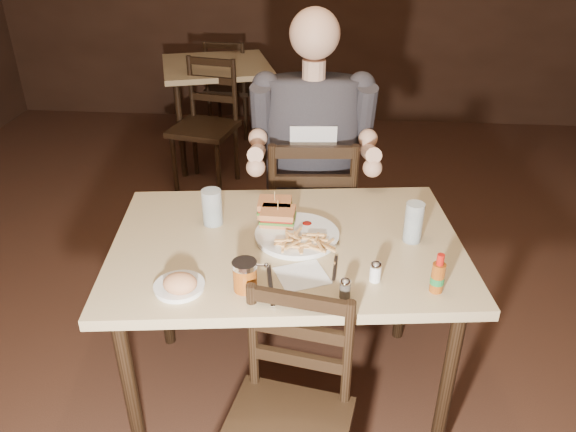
# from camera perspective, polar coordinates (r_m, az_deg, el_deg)

# --- Properties ---
(room_shell) EXTENTS (7.00, 7.00, 7.00)m
(room_shell) POSITION_cam_1_polar(r_m,az_deg,el_deg) (1.83, 1.00, 14.62)
(room_shell) COLOR black
(room_shell) RESTS_ON ground
(main_table) EXTENTS (1.37, 1.00, 0.77)m
(main_table) POSITION_cam_1_polar(r_m,az_deg,el_deg) (2.11, -0.12, -4.34)
(main_table) COLOR tan
(main_table) RESTS_ON ground
(bg_table) EXTENTS (1.00, 1.00, 0.77)m
(bg_table) POSITION_cam_1_polar(r_m,az_deg,el_deg) (4.52, -7.24, 14.00)
(bg_table) COLOR tan
(bg_table) RESTS_ON ground
(chair_far) EXTENTS (0.48, 0.52, 0.96)m
(chair_far) POSITION_cam_1_polar(r_m,az_deg,el_deg) (2.80, 2.30, -0.34)
(chair_far) COLOR black
(chair_far) RESTS_ON ground
(bg_chair_far) EXTENTS (0.42, 0.45, 0.85)m
(bg_chair_far) POSITION_cam_1_polar(r_m,az_deg,el_deg) (5.11, -5.83, 12.91)
(bg_chair_far) COLOR black
(bg_chair_far) RESTS_ON ground
(bg_chair_near) EXTENTS (0.51, 0.54, 0.91)m
(bg_chair_near) POSITION_cam_1_polar(r_m,az_deg,el_deg) (4.08, -8.56, 8.83)
(bg_chair_near) COLOR black
(bg_chair_near) RESTS_ON ground
(diner) EXTENTS (0.61, 0.49, 0.99)m
(diner) POSITION_cam_1_polar(r_m,az_deg,el_deg) (2.54, 2.56, 9.18)
(diner) COLOR #2C2C31
(diner) RESTS_ON chair_far
(dinner_plate) EXTENTS (0.34, 0.34, 0.02)m
(dinner_plate) POSITION_cam_1_polar(r_m,az_deg,el_deg) (2.08, 0.91, -2.07)
(dinner_plate) COLOR white
(dinner_plate) RESTS_ON main_table
(sandwich_left) EXTENTS (0.13, 0.11, 0.11)m
(sandwich_left) POSITION_cam_1_polar(r_m,az_deg,el_deg) (2.12, -1.03, 0.46)
(sandwich_left) COLOR #C7814C
(sandwich_left) RESTS_ON dinner_plate
(sandwich_right) EXTENTS (0.13, 0.11, 0.11)m
(sandwich_right) POSITION_cam_1_polar(r_m,az_deg,el_deg) (2.19, -1.36, 1.43)
(sandwich_right) COLOR #C7814C
(sandwich_right) RESTS_ON dinner_plate
(fries_pile) EXTENTS (0.26, 0.20, 0.04)m
(fries_pile) POSITION_cam_1_polar(r_m,az_deg,el_deg) (2.01, 1.78, -2.40)
(fries_pile) COLOR #EAB36C
(fries_pile) RESTS_ON dinner_plate
(ketchup_dollop) EXTENTS (0.04, 0.04, 0.01)m
(ketchup_dollop) POSITION_cam_1_polar(r_m,az_deg,el_deg) (2.14, 1.95, -0.77)
(ketchup_dollop) COLOR maroon
(ketchup_dollop) RESTS_ON dinner_plate
(glass_left) EXTENTS (0.09, 0.09, 0.14)m
(glass_left) POSITION_cam_1_polar(r_m,az_deg,el_deg) (2.17, -7.71, 0.89)
(glass_left) COLOR silver
(glass_left) RESTS_ON main_table
(glass_right) EXTENTS (0.08, 0.08, 0.15)m
(glass_right) POSITION_cam_1_polar(r_m,az_deg,el_deg) (2.09, 12.64, -0.64)
(glass_right) COLOR silver
(glass_right) RESTS_ON main_table
(hot_sauce) EXTENTS (0.05, 0.05, 0.14)m
(hot_sauce) POSITION_cam_1_polar(r_m,az_deg,el_deg) (1.84, 15.02, -5.61)
(hot_sauce) COLOR #873E0F
(hot_sauce) RESTS_ON main_table
(salt_shaker) EXTENTS (0.04, 0.04, 0.07)m
(salt_shaker) POSITION_cam_1_polar(r_m,az_deg,el_deg) (1.87, 8.87, -5.64)
(salt_shaker) COLOR white
(salt_shaker) RESTS_ON main_table
(pepper_shaker) EXTENTS (0.04, 0.04, 0.06)m
(pepper_shaker) POSITION_cam_1_polar(r_m,az_deg,el_deg) (1.79, 5.81, -7.36)
(pepper_shaker) COLOR #38332D
(pepper_shaker) RESTS_ON main_table
(syrup_dispenser) EXTENTS (0.09, 0.09, 0.10)m
(syrup_dispenser) POSITION_cam_1_polar(r_m,az_deg,el_deg) (1.80, -4.40, -6.07)
(syrup_dispenser) COLOR #873E0F
(syrup_dispenser) RESTS_ON main_table
(napkin) EXTENTS (0.21, 0.20, 0.00)m
(napkin) POSITION_cam_1_polar(r_m,az_deg,el_deg) (1.89, 1.43, -6.07)
(napkin) COLOR white
(napkin) RESTS_ON main_table
(knife) EXTENTS (0.05, 0.22, 0.01)m
(knife) POSITION_cam_1_polar(r_m,az_deg,el_deg) (1.84, -1.79, -7.03)
(knife) COLOR silver
(knife) RESTS_ON napkin
(fork) EXTENTS (0.02, 0.15, 0.00)m
(fork) POSITION_cam_1_polar(r_m,az_deg,el_deg) (1.92, 4.78, -5.31)
(fork) COLOR silver
(fork) RESTS_ON napkin
(side_plate) EXTENTS (0.18, 0.18, 0.01)m
(side_plate) POSITION_cam_1_polar(r_m,az_deg,el_deg) (1.86, -10.97, -7.13)
(side_plate) COLOR white
(side_plate) RESTS_ON main_table
(bread_roll) EXTENTS (0.12, 0.10, 0.06)m
(bread_roll) POSITION_cam_1_polar(r_m,az_deg,el_deg) (1.81, -10.91, -6.73)
(bread_roll) COLOR tan
(bread_roll) RESTS_ON side_plate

